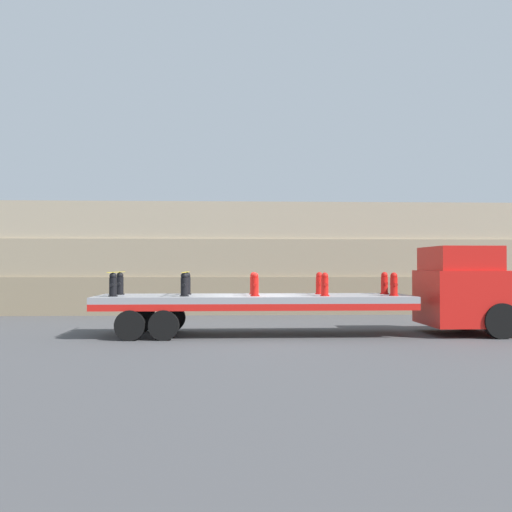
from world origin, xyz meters
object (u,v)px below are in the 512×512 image
fire_hydrant_black_far_1 (187,284)px  fire_hydrant_red_far_2 (254,284)px  fire_hydrant_red_near_3 (325,285)px  fire_hydrant_red_near_2 (255,285)px  fire_hydrant_black_near_1 (184,285)px  fire_hydrant_red_near_4 (394,285)px  truck_cab (470,290)px  fire_hydrant_black_far_0 (120,284)px  flatbed_trailer (238,302)px  fire_hydrant_red_far_3 (319,284)px  fire_hydrant_red_far_4 (384,283)px  fire_hydrant_black_near_0 (113,285)px

fire_hydrant_black_far_1 → fire_hydrant_red_far_2: bearing=0.0°
fire_hydrant_red_near_3 → fire_hydrant_red_far_2: bearing=153.2°
fire_hydrant_red_far_2 → fire_hydrant_red_near_2: bearing=-90.0°
fire_hydrant_black_near_1 → fire_hydrant_red_far_2: same height
fire_hydrant_red_near_4 → truck_cab: bearing=11.7°
fire_hydrant_red_near_2 → fire_hydrant_red_far_2: 1.08m
fire_hydrant_black_far_0 → fire_hydrant_red_near_2: (4.27, -1.08, 0.00)m
fire_hydrant_black_near_1 → fire_hydrant_red_near_2: bearing=0.0°
fire_hydrant_black_near_1 → fire_hydrant_black_far_1: 1.08m
flatbed_trailer → fire_hydrant_black_far_1: bearing=161.7°
fire_hydrant_black_far_1 → fire_hydrant_red_near_4: 6.49m
fire_hydrant_red_far_3 → fire_hydrant_red_far_4: bearing=0.0°
fire_hydrant_red_near_4 → fire_hydrant_black_near_1: bearing=180.0°
fire_hydrant_red_far_2 → fire_hydrant_black_near_0: bearing=-165.8°
fire_hydrant_black_far_0 → fire_hydrant_black_near_1: size_ratio=1.00×
fire_hydrant_black_far_0 → fire_hydrant_red_far_2: 4.27m
fire_hydrant_black_far_0 → fire_hydrant_red_far_2: bearing=0.0°
fire_hydrant_black_far_0 → truck_cab: bearing=-2.8°
fire_hydrant_black_near_1 → fire_hydrant_red_near_4: bearing=0.0°
truck_cab → fire_hydrant_black_near_0: (-11.13, -0.54, 0.19)m
truck_cab → fire_hydrant_black_near_0: 11.15m
truck_cab → fire_hydrant_red_far_4: 2.66m
fire_hydrant_black_far_0 → fire_hydrant_red_near_4: (8.54, -1.08, 0.00)m
fire_hydrant_red_near_3 → fire_hydrant_red_far_4: same height
truck_cab → fire_hydrant_red_far_3: bearing=173.5°
fire_hydrant_black_near_0 → fire_hydrant_black_near_1: same height
flatbed_trailer → fire_hydrant_red_near_2: (0.50, -0.54, 0.57)m
fire_hydrant_black_near_1 → fire_hydrant_red_far_3: size_ratio=1.00×
fire_hydrant_black_far_0 → fire_hydrant_red_far_2: same height
truck_cab → fire_hydrant_black_far_0: size_ratio=3.86×
fire_hydrant_red_far_4 → fire_hydrant_red_far_2: bearing=180.0°
fire_hydrant_red_far_3 → fire_hydrant_red_far_4: (2.13, 0.00, 0.00)m
fire_hydrant_black_far_1 → fire_hydrant_red_far_3: 4.27m
fire_hydrant_red_near_3 → fire_hydrant_red_near_4: size_ratio=1.00×
fire_hydrant_red_near_3 → fire_hydrant_red_far_3: (0.00, 1.08, 0.00)m
truck_cab → fire_hydrant_red_near_3: bearing=-173.5°
truck_cab → flatbed_trailer: (-7.36, 0.00, -0.38)m
fire_hydrant_red_far_3 → fire_hydrant_black_near_0: bearing=-170.4°
fire_hydrant_red_far_2 → fire_hydrant_red_far_4: bearing=0.0°
truck_cab → fire_hydrant_black_far_1: truck_cab is taller
fire_hydrant_red_near_3 → fire_hydrant_red_far_3: size_ratio=1.00×
fire_hydrant_black_far_1 → fire_hydrant_red_far_4: bearing=0.0°
fire_hydrant_red_far_3 → fire_hydrant_red_near_2: bearing=-153.2°
fire_hydrant_black_near_0 → fire_hydrant_red_far_2: (4.27, 1.08, 0.00)m
fire_hydrant_red_far_2 → fire_hydrant_red_far_3: size_ratio=1.00×
truck_cab → fire_hydrant_red_near_2: size_ratio=3.86×
fire_hydrant_black_far_0 → fire_hydrant_red_near_2: 4.40m
fire_hydrant_red_near_2 → fire_hydrant_red_far_4: same height
flatbed_trailer → fire_hydrant_black_far_0: (-3.77, 0.54, 0.57)m
fire_hydrant_red_far_3 → fire_hydrant_red_far_4: size_ratio=1.00×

